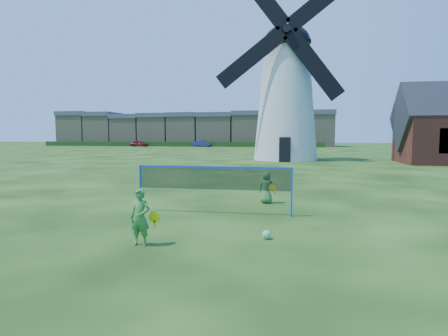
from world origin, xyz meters
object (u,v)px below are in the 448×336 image
object	(u,v)px
player_girl	(140,217)
play_ball	(267,235)
car_left	(139,144)
player_boy	(267,187)
car_right	(202,144)
windmill	(286,93)
badminton_net	(213,179)

from	to	relation	value
player_girl	play_ball	xyz separation A→B (m)	(2.84, 1.06, -0.55)
car_left	play_ball	bearing A→B (deg)	-159.85
play_ball	player_girl	bearing A→B (deg)	-159.48
player_boy	play_ball	xyz separation A→B (m)	(0.31, -4.83, -0.49)
car_right	player_boy	bearing A→B (deg)	-154.59
player_girl	car_left	size ratio (longest dim) A/B	0.35
windmill	play_ball	bearing A→B (deg)	-90.03
windmill	player_girl	xyz separation A→B (m)	(-2.86, -30.20, -6.02)
car_right	badminton_net	bearing A→B (deg)	-156.41
windmill	play_ball	size ratio (longest dim) A/B	86.03
windmill	car_right	distance (m)	42.92
player_boy	car_right	xyz separation A→B (m)	(-17.63, 62.82, 0.04)
player_girl	player_boy	xyz separation A→B (m)	(2.54, 5.90, -0.06)
badminton_net	player_boy	distance (m)	2.76
play_ball	windmill	bearing A→B (deg)	89.97
windmill	car_left	distance (m)	48.64
windmill	car_right	xyz separation A→B (m)	(-17.96, 38.51, -6.04)
player_boy	car_left	distance (m)	68.46
windmill	badminton_net	size ratio (longest dim) A/B	3.75
badminton_net	player_girl	world-z (taller)	badminton_net
windmill	player_boy	xyz separation A→B (m)	(-0.32, -24.31, -6.08)
car_right	car_left	bearing A→B (deg)	107.20
player_girl	car_left	distance (m)	72.74
car_left	player_boy	bearing A→B (deg)	-158.34
player_girl	car_right	xyz separation A→B (m)	(-15.10, 68.71, -0.02)
player_girl	play_ball	world-z (taller)	player_girl
badminton_net	car_right	bearing A→B (deg)	103.86
play_ball	car_left	xyz separation A→B (m)	(-31.26, 65.90, 0.54)
badminton_net	car_left	xyz separation A→B (m)	(-29.36, 63.26, -0.49)
windmill	car_right	bearing A→B (deg)	115.00
play_ball	badminton_net	bearing A→B (deg)	125.67
player_boy	car_left	size ratio (longest dim) A/B	0.32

